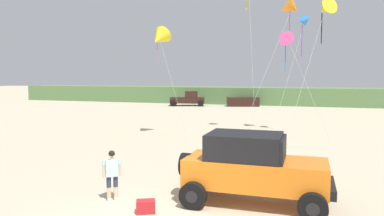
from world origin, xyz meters
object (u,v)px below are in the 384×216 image
object	(u,v)px
kite_yellow_diamond	(288,41)
kite_blue_swept	(305,23)
jeep	(253,167)
distant_sedan	(243,102)
cooler_box	(146,207)
kite_black_sled	(292,8)
kite_red_delta	(325,9)
person_watching	(112,172)
distant_pickup	(188,99)
kite_purple_stunt	(159,38)

from	to	relation	value
kite_yellow_diamond	kite_blue_swept	bearing A→B (deg)	71.09
jeep	distant_sedan	xyz separation A→B (m)	(-6.75, 37.22, -0.60)
cooler_box	kite_blue_swept	xyz separation A→B (m)	(4.14, 16.91, 7.49)
distant_sedan	kite_blue_swept	distance (m)	24.52
kite_black_sled	kite_red_delta	world-z (taller)	kite_black_sled
jeep	kite_red_delta	size ratio (longest dim) A/B	0.61
person_watching	distant_pickup	bearing A→B (deg)	104.43
kite_black_sled	kite_yellow_diamond	distance (m)	3.76
distant_pickup	kite_black_sled	xyz separation A→B (m)	(14.30, -20.54, 7.81)
cooler_box	kite_blue_swept	size ratio (longest dim) A/B	0.07
cooler_box	kite_yellow_diamond	world-z (taller)	kite_yellow_diamond
person_watching	distant_sedan	distance (m)	38.39
distant_sedan	kite_black_sled	xyz separation A→B (m)	(7.12, -21.92, 8.15)
kite_blue_swept	kite_red_delta	distance (m)	7.28
kite_yellow_diamond	kite_purple_stunt	world-z (taller)	kite_purple_stunt
person_watching	distant_pickup	xyz separation A→B (m)	(-9.51, 36.94, 0.00)
person_watching	kite_black_sled	bearing A→B (deg)	73.70
person_watching	kite_blue_swept	xyz separation A→B (m)	(5.65, 16.24, 6.74)
person_watching	kite_purple_stunt	bearing A→B (deg)	105.40
distant_pickup	kite_yellow_diamond	xyz separation A→B (m)	(14.25, -23.35, 5.31)
cooler_box	kite_black_sled	bearing A→B (deg)	54.80
distant_sedan	kite_yellow_diamond	distance (m)	26.33
kite_black_sled	kite_yellow_diamond	world-z (taller)	kite_black_sled
jeep	cooler_box	world-z (taller)	jeep
distant_pickup	kite_black_sled	world-z (taller)	kite_black_sled
kite_yellow_diamond	kite_red_delta	world-z (taller)	kite_red_delta
kite_red_delta	jeep	bearing A→B (deg)	-106.05
jeep	distant_pickup	world-z (taller)	jeep
distant_sedan	kite_yellow_diamond	world-z (taller)	kite_yellow_diamond
jeep	kite_yellow_diamond	size ratio (longest dim) A/B	0.71
kite_red_delta	kite_yellow_diamond	bearing A→B (deg)	113.58
kite_yellow_diamond	kite_black_sled	bearing A→B (deg)	88.83
distant_pickup	kite_yellow_diamond	bearing A→B (deg)	-58.61
jeep	kite_red_delta	distance (m)	10.32
distant_sedan	distant_pickup	bearing A→B (deg)	174.63
distant_sedan	kite_red_delta	xyz separation A→B (m)	(9.04, -29.27, 6.76)
cooler_box	kite_purple_stunt	bearing A→B (deg)	86.48
jeep	distant_pickup	xyz separation A→B (m)	(-13.94, 35.84, -0.26)
cooler_box	person_watching	bearing A→B (deg)	131.80
kite_black_sled	kite_red_delta	xyz separation A→B (m)	(1.92, -7.35, -1.39)
kite_black_sled	kite_blue_swept	xyz separation A→B (m)	(0.85, -0.16, -1.07)
jeep	kite_yellow_diamond	bearing A→B (deg)	88.59
jeep	kite_purple_stunt	distance (m)	14.45
kite_black_sled	distant_pickup	bearing A→B (deg)	124.85
person_watching	cooler_box	bearing A→B (deg)	-23.92
person_watching	kite_red_delta	xyz separation A→B (m)	(6.72, 9.06, 6.42)
person_watching	kite_red_delta	distance (m)	12.98
jeep	kite_black_sled	size ratio (longest dim) A/B	0.51
kite_purple_stunt	cooler_box	bearing A→B (deg)	-69.24
cooler_box	kite_red_delta	distance (m)	13.16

